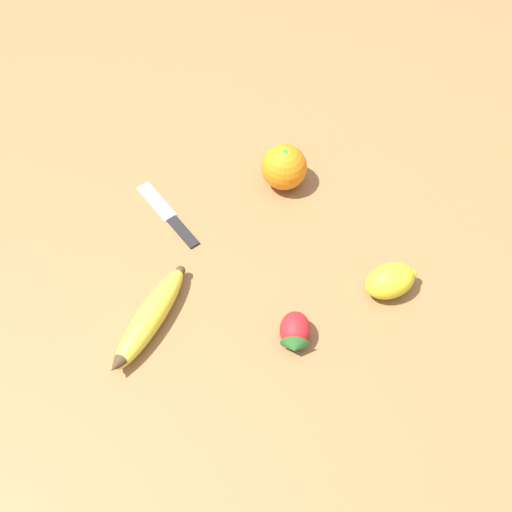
{
  "coord_description": "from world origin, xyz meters",
  "views": [
    {
      "loc": [
        0.17,
        -0.44,
        0.75
      ],
      "look_at": [
        0.01,
        0.01,
        0.03
      ],
      "focal_mm": 42.0,
      "sensor_mm": 36.0,
      "label": 1
    }
  ],
  "objects": [
    {
      "name": "banana",
      "position": [
        -0.1,
        -0.13,
        0.02
      ],
      "size": [
        0.06,
        0.19,
        0.04
      ],
      "rotation": [
        0.0,
        0.0,
        4.59
      ],
      "color": "yellow",
      "rests_on": "ground_plane"
    },
    {
      "name": "lemon",
      "position": [
        0.2,
        0.03,
        0.03
      ],
      "size": [
        0.09,
        0.09,
        0.05
      ],
      "rotation": [
        0.0,
        0.0,
        0.69
      ],
      "color": "yellow",
      "rests_on": "ground_plane"
    },
    {
      "name": "orange",
      "position": [
        -0.0,
        0.18,
        0.04
      ],
      "size": [
        0.07,
        0.07,
        0.07
      ],
      "color": "orange",
      "rests_on": "ground_plane"
    },
    {
      "name": "ground_plane",
      "position": [
        0.0,
        0.0,
        0.0
      ],
      "size": [
        3.0,
        3.0,
        0.0
      ],
      "primitive_type": "plane",
      "color": "olive"
    },
    {
      "name": "strawberry",
      "position": [
        0.1,
        -0.09,
        0.02
      ],
      "size": [
        0.05,
        0.07,
        0.04
      ],
      "rotation": [
        0.0,
        0.0,
        4.98
      ],
      "color": "red",
      "rests_on": "ground_plane"
    },
    {
      "name": "paring_knife",
      "position": [
        -0.15,
        0.05,
        0.0
      ],
      "size": [
        0.14,
        0.1,
        0.01
      ],
      "rotation": [
        0.0,
        0.0,
        0.99
      ],
      "color": "silver",
      "rests_on": "ground_plane"
    }
  ]
}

